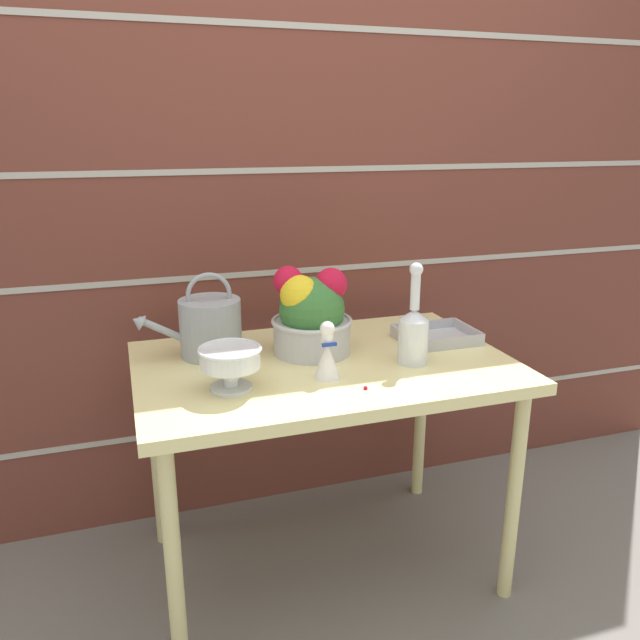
% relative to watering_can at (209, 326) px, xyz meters
% --- Properties ---
extents(ground_plane, '(12.00, 12.00, 0.00)m').
position_rel_watering_can_xyz_m(ground_plane, '(0.32, -0.16, -0.83)').
color(ground_plane, slate).
extents(brick_wall, '(3.60, 0.08, 2.20)m').
position_rel_watering_can_xyz_m(brick_wall, '(0.32, 0.34, 0.27)').
color(brick_wall, brown).
rests_on(brick_wall, ground_plane).
extents(patio_table, '(1.13, 0.73, 0.74)m').
position_rel_watering_can_xyz_m(patio_table, '(0.32, -0.16, -0.17)').
color(patio_table, beige).
rests_on(patio_table, ground_plane).
extents(watering_can, '(0.34, 0.19, 0.26)m').
position_rel_watering_can_xyz_m(watering_can, '(0.00, 0.00, 0.00)').
color(watering_can, '#93999E').
rests_on(watering_can, patio_table).
extents(crystal_pedestal_bowl, '(0.17, 0.17, 0.12)m').
position_rel_watering_can_xyz_m(crystal_pedestal_bowl, '(0.01, -0.29, -0.01)').
color(crystal_pedestal_bowl, silver).
rests_on(crystal_pedestal_bowl, patio_table).
extents(flower_planter, '(0.26, 0.26, 0.28)m').
position_rel_watering_can_xyz_m(flower_planter, '(0.31, -0.07, 0.03)').
color(flower_planter, '#BCBCC1').
rests_on(flower_planter, patio_table).
extents(glass_decanter, '(0.09, 0.09, 0.31)m').
position_rel_watering_can_xyz_m(glass_decanter, '(0.57, -0.26, 0.01)').
color(glass_decanter, silver).
rests_on(glass_decanter, patio_table).
extents(figurine_vase, '(0.08, 0.08, 0.17)m').
position_rel_watering_can_xyz_m(figurine_vase, '(0.29, -0.29, -0.03)').
color(figurine_vase, white).
rests_on(figurine_vase, patio_table).
extents(wire_tray, '(0.25, 0.20, 0.04)m').
position_rel_watering_can_xyz_m(wire_tray, '(0.74, -0.09, -0.08)').
color(wire_tray, '#B7B7BC').
rests_on(wire_tray, patio_table).
extents(fallen_petal, '(0.01, 0.01, 0.01)m').
position_rel_watering_can_xyz_m(fallen_petal, '(0.36, -0.40, -0.09)').
color(fallen_petal, red).
rests_on(fallen_petal, patio_table).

